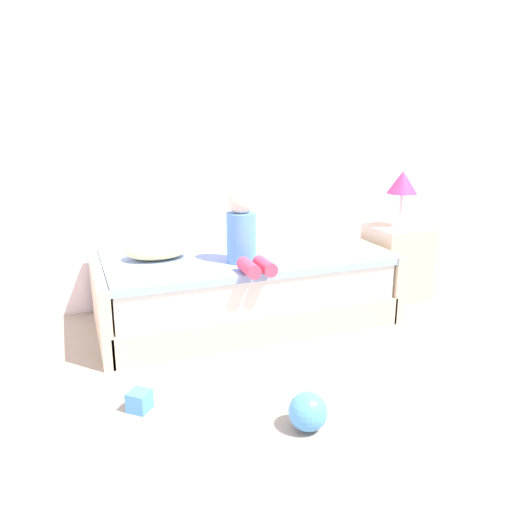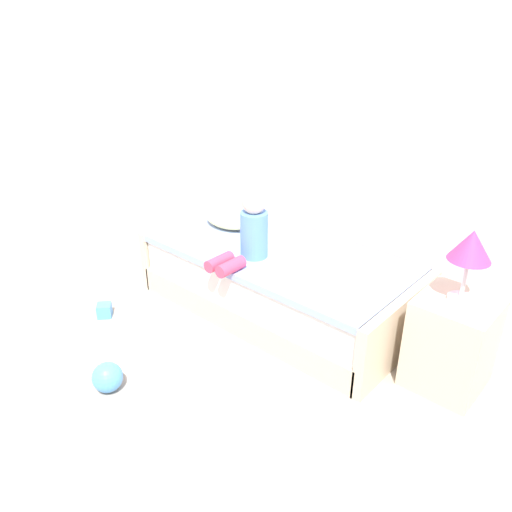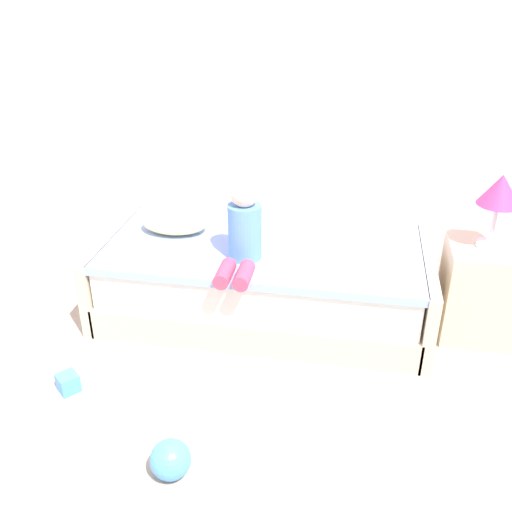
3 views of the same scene
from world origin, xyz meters
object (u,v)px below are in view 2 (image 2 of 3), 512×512
Objects in this scene: pillow at (229,219)px; toy_block at (104,310)px; nightstand at (451,343)px; child_figure at (249,232)px; bed at (277,280)px; table_lamp at (471,249)px; toy_ball at (107,377)px.

pillow reaches higher than toy_block.
nightstand is 1.51m from child_figure.
bed is at bearing -9.33° from pillow.
toy_block is at bearing -156.34° from table_lamp.
nightstand is at bearing 9.82° from child_figure.
nightstand is 2.12m from toy_ball.
table_lamp is at bearing 23.66° from toy_block.
bed is 20.14× the size of toy_block.
pillow is (-1.96, 0.08, 0.26)m from nightstand.
toy_block is (-0.73, 0.45, -0.04)m from toy_ball.
bed is 1.45m from toy_ball.
toy_ball is (-0.10, -1.20, -0.61)m from child_figure.
child_figure is 1.29m from toy_block.
pillow reaches higher than toy_ball.
child_figure is (-1.43, -0.25, -0.23)m from table_lamp.
toy_block is at bearing -133.23° from bed.
toy_ball is at bearing -94.71° from child_figure.
pillow is (-0.53, 0.33, -0.14)m from child_figure.
table_lamp is 0.88× the size of child_figure.
toy_ball is at bearing -74.33° from pillow.
pillow is 1.66m from toy_ball.
pillow is (-1.96, 0.08, -0.37)m from table_lamp.
table_lamp is 1.47m from child_figure.
table_lamp reaches higher than child_figure.
table_lamp is 2.63m from toy_block.
bed is 0.52m from child_figure.
table_lamp is (1.35, 0.02, 0.69)m from bed.
toy_ball is (-1.53, -1.45, -0.21)m from nightstand.
bed is at bearing -179.18° from table_lamp.
bed is 4.80× the size of pillow.
nightstand reaches higher than bed.
table_lamp is 2.37× the size of toy_ball.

